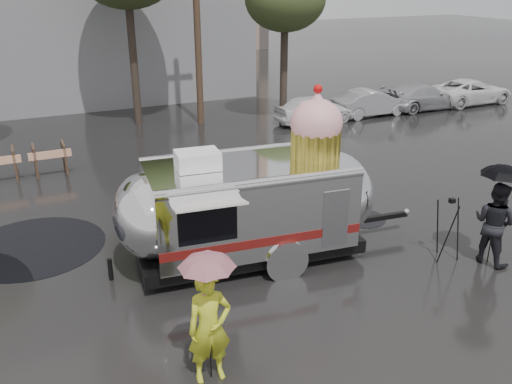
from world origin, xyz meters
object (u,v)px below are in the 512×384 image
airstream_trailer (252,201)px  person_left (209,327)px  tripod (449,223)px  person_right (494,223)px

airstream_trailer → person_left: 4.09m
airstream_trailer → tripod: airstream_trailer is taller
airstream_trailer → person_right: airstream_trailer is taller
person_left → tripod: (6.23, 1.47, -0.08)m
airstream_trailer → tripod: size_ratio=4.90×
tripod → person_left: bearing=-154.8°
airstream_trailer → person_right: bearing=-21.0°
airstream_trailer → person_right: (4.78, -2.44, -0.44)m
person_left → person_right: size_ratio=1.01×
airstream_trailer → tripod: 4.44m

